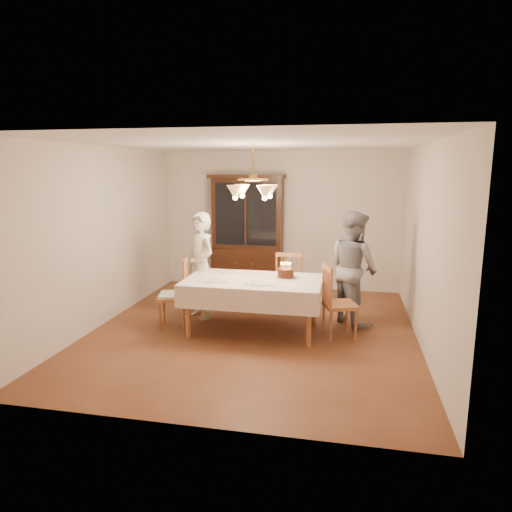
% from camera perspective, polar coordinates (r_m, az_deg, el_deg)
% --- Properties ---
extents(ground, '(5.00, 5.00, 0.00)m').
position_cam_1_polar(ground, '(6.59, -0.35, -9.33)').
color(ground, '#5C2F1A').
rests_on(ground, ground).
extents(room_shell, '(5.00, 5.00, 5.00)m').
position_cam_1_polar(room_shell, '(6.22, -0.37, 4.47)').
color(room_shell, white).
rests_on(room_shell, ground).
extents(dining_table, '(1.90, 1.10, 0.76)m').
position_cam_1_polar(dining_table, '(6.38, -0.36, -3.57)').
color(dining_table, '#9A532C').
rests_on(dining_table, ground).
extents(china_hutch, '(1.38, 0.54, 2.16)m').
position_cam_1_polar(china_hutch, '(8.60, -1.06, 2.64)').
color(china_hutch, black).
rests_on(china_hutch, ground).
extents(chair_far_side, '(0.47, 0.45, 1.00)m').
position_cam_1_polar(chair_far_side, '(7.32, 4.16, -3.63)').
color(chair_far_side, '#9A532C').
rests_on(chair_far_side, ground).
extents(chair_left_end, '(0.51, 0.53, 1.00)m').
position_cam_1_polar(chair_left_end, '(6.73, -10.26, -5.00)').
color(chair_left_end, '#9A532C').
rests_on(chair_left_end, ground).
extents(chair_right_end, '(0.54, 0.55, 1.00)m').
position_cam_1_polar(chair_right_end, '(6.35, 10.32, -6.09)').
color(chair_right_end, '#9A532C').
rests_on(chair_right_end, ground).
extents(elderly_woman, '(0.71, 0.68, 1.64)m').
position_cam_1_polar(elderly_woman, '(7.00, -6.93, -1.22)').
color(elderly_woman, beige).
rests_on(elderly_woman, ground).
extents(adult_in_grey, '(1.00, 1.03, 1.68)m').
position_cam_1_polar(adult_in_grey, '(6.87, 12.07, -1.45)').
color(adult_in_grey, slate).
rests_on(adult_in_grey, ground).
extents(birthday_cake, '(0.30, 0.30, 0.22)m').
position_cam_1_polar(birthday_cake, '(6.42, 3.73, -2.20)').
color(birthday_cake, white).
rests_on(birthday_cake, dining_table).
extents(place_setting_near_left, '(0.42, 0.27, 0.02)m').
position_cam_1_polar(place_setting_near_left, '(6.28, -5.35, -3.09)').
color(place_setting_near_left, white).
rests_on(place_setting_near_left, dining_table).
extents(place_setting_near_right, '(0.40, 0.26, 0.02)m').
position_cam_1_polar(place_setting_near_right, '(6.08, 0.49, -3.50)').
color(place_setting_near_right, white).
rests_on(place_setting_near_right, dining_table).
extents(place_setting_far_left, '(0.39, 0.25, 0.02)m').
position_cam_1_polar(place_setting_far_left, '(6.80, -3.46, -1.97)').
color(place_setting_far_left, white).
rests_on(place_setting_far_left, dining_table).
extents(chandelier, '(0.62, 0.62, 0.73)m').
position_cam_1_polar(chandelier, '(6.19, -0.37, 8.11)').
color(chandelier, '#BF8C3F').
rests_on(chandelier, ground).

